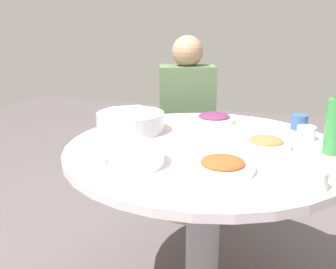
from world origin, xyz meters
The scene contains 12 objects.
round_dining_table centered at (0.00, 0.00, 0.61)m, with size 1.15×1.15×0.77m.
rice_bowl centered at (-0.09, -0.38, 0.82)m, with size 0.31×0.31×0.10m.
soup_bowl centered at (0.29, -0.20, 0.80)m, with size 0.26×0.24×0.06m.
dish_tofu_braise centered at (-0.07, 0.23, 0.79)m, with size 0.21×0.21×0.04m.
dish_stirfry centered at (0.24, 0.12, 0.79)m, with size 0.22×0.22×0.05m.
dish_eggplant centered at (-0.39, -0.06, 0.79)m, with size 0.21×0.21×0.04m.
green_bottle centered at (-0.08, 0.48, 0.89)m, with size 0.08×0.08×0.29m.
tea_cup_near centered at (0.29, 0.42, 0.80)m, with size 0.07×0.07×0.06m, color white.
tea_cup_far centered at (-0.39, 0.35, 0.81)m, with size 0.08×0.08×0.07m, color #2F5493.
tea_cup_side centered at (-0.23, 0.39, 0.80)m, with size 0.08×0.08×0.06m, color white.
stool_for_diner_left centered at (-0.77, -0.32, 0.21)m, with size 0.30×0.30×0.43m, color brown.
diner_left centered at (-0.77, -0.32, 0.74)m, with size 0.44×0.43×0.76m.
Camera 1 is at (1.41, 0.36, 1.26)m, focal length 39.75 mm.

